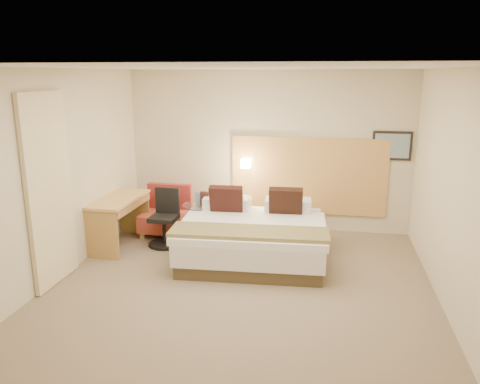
% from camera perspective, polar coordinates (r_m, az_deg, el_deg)
% --- Properties ---
extents(floor, '(4.80, 5.00, 0.02)m').
position_cam_1_polar(floor, '(6.03, -0.01, -11.72)').
color(floor, '#786751').
rests_on(floor, ground).
extents(ceiling, '(4.80, 5.00, 0.02)m').
position_cam_1_polar(ceiling, '(5.42, -0.01, 15.09)').
color(ceiling, white).
rests_on(ceiling, floor).
extents(wall_back, '(4.80, 0.02, 2.70)m').
position_cam_1_polar(wall_back, '(8.00, 3.38, 5.03)').
color(wall_back, beige).
rests_on(wall_back, floor).
extents(wall_front, '(4.80, 0.02, 2.70)m').
position_cam_1_polar(wall_front, '(3.26, -8.46, -9.12)').
color(wall_front, beige).
rests_on(wall_front, floor).
extents(wall_left, '(0.02, 5.00, 2.70)m').
position_cam_1_polar(wall_left, '(6.46, -21.52, 1.82)').
color(wall_left, beige).
rests_on(wall_left, floor).
extents(wall_right, '(0.02, 5.00, 2.70)m').
position_cam_1_polar(wall_right, '(5.65, 24.76, -0.19)').
color(wall_right, beige).
rests_on(wall_right, floor).
extents(headboard_panel, '(2.60, 0.04, 1.30)m').
position_cam_1_polar(headboard_panel, '(7.98, 8.29, 1.96)').
color(headboard_panel, tan).
rests_on(headboard_panel, wall_back).
extents(art_frame, '(0.62, 0.03, 0.47)m').
position_cam_1_polar(art_frame, '(7.95, 18.03, 5.39)').
color(art_frame, black).
rests_on(art_frame, wall_back).
extents(art_canvas, '(0.54, 0.01, 0.39)m').
position_cam_1_polar(art_canvas, '(7.93, 18.04, 5.37)').
color(art_canvas, '#748CA1').
rests_on(art_canvas, wall_back).
extents(lamp_arm, '(0.02, 0.12, 0.02)m').
position_cam_1_polar(lamp_arm, '(8.00, 0.79, 3.60)').
color(lamp_arm, silver).
rests_on(lamp_arm, wall_back).
extents(lamp_shade, '(0.15, 0.15, 0.15)m').
position_cam_1_polar(lamp_shade, '(7.94, 0.71, 3.52)').
color(lamp_shade, '#FFEDC6').
rests_on(lamp_shade, wall_back).
extents(curtain, '(0.06, 0.90, 2.42)m').
position_cam_1_polar(curtain, '(6.26, -22.22, 0.15)').
color(curtain, beige).
rests_on(curtain, wall_left).
extents(bottle_a, '(0.07, 0.07, 0.21)m').
position_cam_1_polar(bottle_a, '(7.48, -5.26, -0.75)').
color(bottle_a, '#7FACC5').
rests_on(bottle_a, side_table).
extents(bottle_b, '(0.07, 0.07, 0.21)m').
position_cam_1_polar(bottle_b, '(7.49, -4.91, -0.74)').
color(bottle_b, '#8CAAD9').
rests_on(bottle_b, side_table).
extents(menu_folder, '(0.14, 0.06, 0.23)m').
position_cam_1_polar(menu_folder, '(7.39, -4.32, -0.84)').
color(menu_folder, '#391B17').
rests_on(menu_folder, side_table).
extents(bed, '(2.16, 2.12, 1.00)m').
position_cam_1_polar(bed, '(6.90, 1.70, -5.24)').
color(bed, '#453822').
rests_on(bed, floor).
extents(lounge_chair, '(0.77, 0.68, 0.81)m').
position_cam_1_polar(lounge_chair, '(7.96, -8.94, -2.78)').
color(lounge_chair, tan).
rests_on(lounge_chair, floor).
extents(side_table, '(0.58, 0.58, 0.59)m').
position_cam_1_polar(side_table, '(7.54, -4.95, -3.54)').
color(side_table, silver).
rests_on(side_table, floor).
extents(desk, '(0.59, 1.24, 0.77)m').
position_cam_1_polar(desk, '(7.47, -14.43, -1.93)').
color(desk, tan).
rests_on(desk, floor).
extents(desk_chair, '(0.51, 0.51, 0.89)m').
position_cam_1_polar(desk_chair, '(7.42, -9.12, -3.69)').
color(desk_chair, black).
rests_on(desk_chair, floor).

